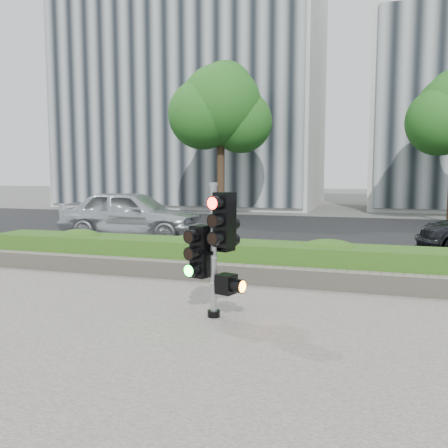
# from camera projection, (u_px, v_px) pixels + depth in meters

# --- Properties ---
(ground) EXTENTS (120.00, 120.00, 0.00)m
(ground) POSITION_uv_depth(u_px,v_px,m) (212.00, 313.00, 7.14)
(ground) COLOR #51514C
(ground) RESTS_ON ground
(sidewalk) EXTENTS (16.00, 11.00, 0.03)m
(sidewalk) POSITION_uv_depth(u_px,v_px,m) (132.00, 380.00, 4.77)
(sidewalk) COLOR #9E9389
(sidewalk) RESTS_ON ground
(road) EXTENTS (60.00, 13.00, 0.02)m
(road) POSITION_uv_depth(u_px,v_px,m) (304.00, 233.00, 16.63)
(road) COLOR black
(road) RESTS_ON ground
(curb) EXTENTS (60.00, 0.25, 0.12)m
(curb) POSITION_uv_depth(u_px,v_px,m) (260.00, 269.00, 10.13)
(curb) COLOR gray
(curb) RESTS_ON ground
(stone_wall) EXTENTS (12.00, 0.32, 0.34)m
(stone_wall) POSITION_uv_depth(u_px,v_px,m) (245.00, 274.00, 8.93)
(stone_wall) COLOR gray
(stone_wall) RESTS_ON sidewalk
(hedge) EXTENTS (12.00, 1.00, 0.68)m
(hedge) POSITION_uv_depth(u_px,v_px,m) (253.00, 259.00, 9.52)
(hedge) COLOR #52912C
(hedge) RESTS_ON sidewalk
(building_left) EXTENTS (16.00, 9.00, 15.00)m
(building_left) POSITION_uv_depth(u_px,v_px,m) (195.00, 90.00, 30.84)
(building_left) COLOR #B7B7B2
(building_left) RESTS_ON ground
(tree_left) EXTENTS (4.61, 4.03, 7.34)m
(tree_left) POSITION_uv_depth(u_px,v_px,m) (221.00, 109.00, 21.76)
(tree_left) COLOR black
(tree_left) RESTS_ON ground
(traffic_signal) EXTENTS (0.71, 0.59, 1.93)m
(traffic_signal) POSITION_uv_depth(u_px,v_px,m) (216.00, 243.00, 6.73)
(traffic_signal) COLOR black
(traffic_signal) RESTS_ON sidewalk
(car_silver) EXTENTS (4.63, 2.01, 1.55)m
(car_silver) POSITION_uv_depth(u_px,v_px,m) (132.00, 214.00, 15.09)
(car_silver) COLOR #B7B9BF
(car_silver) RESTS_ON road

